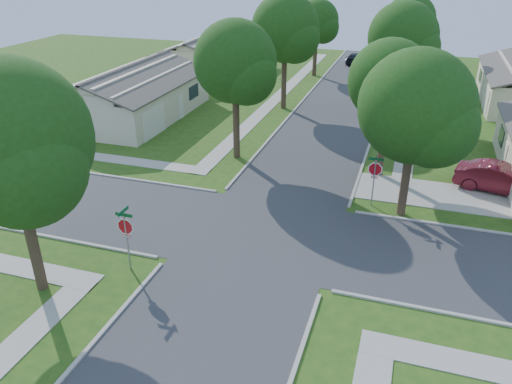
{
  "coord_description": "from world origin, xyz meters",
  "views": [
    {
      "loc": [
        6.15,
        -20.31,
        12.75
      ],
      "look_at": [
        -0.82,
        1.21,
        1.6
      ],
      "focal_mm": 35.0,
      "sensor_mm": 36.0,
      "label": 1
    }
  ],
  "objects_px": {
    "tree_e_far": "(410,22)",
    "tree_w_near": "(236,66)",
    "house_nw_near": "(133,98)",
    "car_curb_west": "(356,58)",
    "tree_w_far": "(317,23)",
    "car_curb_east": "(386,79)",
    "tree_e_near": "(390,85)",
    "tree_w_mid": "(286,31)",
    "stop_sign_sw": "(126,229)",
    "tree_sw_corner": "(12,147)",
    "house_nw_far": "(212,59)",
    "tree_e_mid": "(403,40)",
    "car_driveway": "(500,179)",
    "stop_sign_ne": "(375,171)",
    "tree_ne_corner": "(417,112)"
  },
  "relations": [
    {
      "from": "house_nw_near",
      "to": "tree_e_mid",
      "type": "bearing_deg",
      "value": 16.15
    },
    {
      "from": "stop_sign_sw",
      "to": "car_curb_east",
      "type": "bearing_deg",
      "value": 77.72
    },
    {
      "from": "house_nw_far",
      "to": "stop_sign_sw",
      "type": "bearing_deg",
      "value": -72.9
    },
    {
      "from": "house_nw_near",
      "to": "car_curb_west",
      "type": "bearing_deg",
      "value": 61.01
    },
    {
      "from": "tree_w_near",
      "to": "car_curb_west",
      "type": "xyz_separation_m",
      "value": [
        3.44,
        32.69,
        -5.48
      ]
    },
    {
      "from": "tree_e_mid",
      "to": "car_curb_west",
      "type": "distance_m",
      "value": 22.25
    },
    {
      "from": "tree_e_mid",
      "to": "tree_w_mid",
      "type": "height_order",
      "value": "tree_w_mid"
    },
    {
      "from": "tree_w_mid",
      "to": "house_nw_near",
      "type": "xyz_separation_m",
      "value": [
        -11.35,
        -6.01,
        -4.97
      ]
    },
    {
      "from": "car_curb_west",
      "to": "tree_w_far",
      "type": "bearing_deg",
      "value": 71.91
    },
    {
      "from": "house_nw_far",
      "to": "stop_sign_ne",
      "type": "bearing_deg",
      "value": -52.84
    },
    {
      "from": "tree_e_mid",
      "to": "tree_sw_corner",
      "type": "xyz_separation_m",
      "value": [
        -12.19,
        -28.0,
        0.01
      ]
    },
    {
      "from": "tree_sw_corner",
      "to": "car_curb_west",
      "type": "xyz_separation_m",
      "value": [
        6.24,
        48.69,
        -5.63
      ]
    },
    {
      "from": "car_curb_east",
      "to": "car_curb_west",
      "type": "relative_size",
      "value": 1.03
    },
    {
      "from": "tree_e_near",
      "to": "tree_e_far",
      "type": "relative_size",
      "value": 0.95
    },
    {
      "from": "tree_e_near",
      "to": "tree_sw_corner",
      "type": "relative_size",
      "value": 0.87
    },
    {
      "from": "tree_sw_corner",
      "to": "stop_sign_sw",
      "type": "bearing_deg",
      "value": 39.97
    },
    {
      "from": "tree_e_mid",
      "to": "tree_e_far",
      "type": "xyz_separation_m",
      "value": [
        -0.0,
        13.0,
        -0.27
      ]
    },
    {
      "from": "tree_w_near",
      "to": "car_driveway",
      "type": "xyz_separation_m",
      "value": [
        16.14,
        -0.31,
        -5.31
      ]
    },
    {
      "from": "tree_ne_corner",
      "to": "car_driveway",
      "type": "bearing_deg",
      "value": 41.16
    },
    {
      "from": "stop_sign_ne",
      "to": "tree_e_mid",
      "type": "distance_m",
      "value": 16.84
    },
    {
      "from": "stop_sign_sw",
      "to": "house_nw_near",
      "type": "bearing_deg",
      "value": 119.83
    },
    {
      "from": "tree_w_far",
      "to": "stop_sign_sw",
      "type": "bearing_deg",
      "value": -90.07
    },
    {
      "from": "house_nw_near",
      "to": "car_curb_west",
      "type": "height_order",
      "value": "house_nw_near"
    },
    {
      "from": "tree_w_near",
      "to": "tree_w_far",
      "type": "relative_size",
      "value": 1.12
    },
    {
      "from": "tree_e_near",
      "to": "tree_w_mid",
      "type": "relative_size",
      "value": 0.87
    },
    {
      "from": "car_curb_west",
      "to": "tree_e_near",
      "type": "bearing_deg",
      "value": 106.4
    },
    {
      "from": "stop_sign_sw",
      "to": "tree_ne_corner",
      "type": "height_order",
      "value": "tree_ne_corner"
    },
    {
      "from": "stop_sign_sw",
      "to": "tree_w_mid",
      "type": "height_order",
      "value": "tree_w_mid"
    },
    {
      "from": "tree_sw_corner",
      "to": "tree_e_near",
      "type": "bearing_deg",
      "value": 52.7
    },
    {
      "from": "tree_e_far",
      "to": "tree_ne_corner",
      "type": "height_order",
      "value": "tree_e_far"
    },
    {
      "from": "tree_e_near",
      "to": "tree_w_mid",
      "type": "bearing_deg",
      "value": 128.05
    },
    {
      "from": "tree_w_near",
      "to": "tree_w_mid",
      "type": "relative_size",
      "value": 0.94
    },
    {
      "from": "stop_sign_sw",
      "to": "tree_sw_corner",
      "type": "relative_size",
      "value": 0.31
    },
    {
      "from": "tree_e_far",
      "to": "tree_w_near",
      "type": "height_order",
      "value": "tree_w_near"
    },
    {
      "from": "stop_sign_ne",
      "to": "tree_sw_corner",
      "type": "bearing_deg",
      "value": -136.06
    },
    {
      "from": "tree_sw_corner",
      "to": "tree_ne_corner",
      "type": "bearing_deg",
      "value": 39.07
    },
    {
      "from": "tree_sw_corner",
      "to": "house_nw_far",
      "type": "bearing_deg",
      "value": 102.38
    },
    {
      "from": "stop_sign_sw",
      "to": "tree_e_mid",
      "type": "height_order",
      "value": "tree_e_mid"
    },
    {
      "from": "tree_e_near",
      "to": "car_curb_east",
      "type": "xyz_separation_m",
      "value": [
        -1.55,
        22.59,
        -4.88
      ]
    },
    {
      "from": "tree_sw_corner",
      "to": "tree_e_mid",
      "type": "bearing_deg",
      "value": 66.47
    },
    {
      "from": "tree_e_mid",
      "to": "house_nw_far",
      "type": "distance_m",
      "value": 23.95
    },
    {
      "from": "tree_e_far",
      "to": "house_nw_near",
      "type": "distance_m",
      "value": 28.49
    },
    {
      "from": "tree_ne_corner",
      "to": "tree_e_far",
      "type": "bearing_deg",
      "value": 93.09
    },
    {
      "from": "house_nw_near",
      "to": "stop_sign_sw",
      "type": "bearing_deg",
      "value": -60.17
    },
    {
      "from": "tree_e_mid",
      "to": "tree_e_far",
      "type": "bearing_deg",
      "value": 90.02
    },
    {
      "from": "tree_w_far",
      "to": "car_curb_east",
      "type": "distance_m",
      "value": 9.49
    },
    {
      "from": "tree_w_mid",
      "to": "tree_sw_corner",
      "type": "height_order",
      "value": "tree_w_mid"
    },
    {
      "from": "car_curb_west",
      "to": "house_nw_far",
      "type": "bearing_deg",
      "value": 39.33
    },
    {
      "from": "stop_sign_ne",
      "to": "tree_sw_corner",
      "type": "xyz_separation_m",
      "value": [
        -12.14,
        -11.69,
        4.23
      ]
    },
    {
      "from": "tree_w_near",
      "to": "tree_w_mid",
      "type": "bearing_deg",
      "value": 89.98
    }
  ]
}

